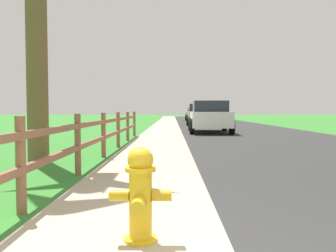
# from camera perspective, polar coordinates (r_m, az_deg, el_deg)

# --- Properties ---
(ground_plane) EXTENTS (120.00, 120.00, 0.00)m
(ground_plane) POSITION_cam_1_polar(r_m,az_deg,el_deg) (26.84, 1.74, 0.22)
(ground_plane) COLOR #337A2C
(road_asphalt) EXTENTS (7.00, 66.00, 0.01)m
(road_asphalt) POSITION_cam_1_polar(r_m,az_deg,el_deg) (29.11, 8.57, 0.39)
(road_asphalt) COLOR #2C2C2C
(road_asphalt) RESTS_ON ground
(curb_concrete) EXTENTS (6.00, 66.00, 0.01)m
(curb_concrete) POSITION_cam_1_polar(r_m,az_deg,el_deg) (28.94, -4.28, 0.40)
(curb_concrete) COLOR #B6A78C
(curb_concrete) RESTS_ON ground
(grass_verge) EXTENTS (5.00, 66.00, 0.00)m
(grass_verge) POSITION_cam_1_polar(r_m,az_deg,el_deg) (29.11, -7.23, 0.40)
(grass_verge) COLOR #337A2C
(grass_verge) RESTS_ON ground
(fire_hydrant) EXTENTS (0.54, 0.45, 0.83)m
(fire_hydrant) POSITION_cam_1_polar(r_m,az_deg,el_deg) (3.02, -4.65, -11.16)
(fire_hydrant) COLOR yellow
(fire_hydrant) RESTS_ON ground
(rail_fence) EXTENTS (0.11, 13.61, 1.09)m
(rail_fence) POSITION_cam_1_polar(r_m,az_deg,el_deg) (8.36, -10.76, -0.93)
(rail_fence) COLOR brown
(rail_fence) RESTS_ON ground
(parked_suv_white) EXTENTS (2.20, 4.52, 1.61)m
(parked_suv_white) POSITION_cam_1_polar(r_m,az_deg,el_deg) (17.66, 6.97, 1.62)
(parked_suv_white) COLOR white
(parked_suv_white) RESTS_ON ground
(parked_car_beige) EXTENTS (2.29, 4.36, 1.62)m
(parked_car_beige) POSITION_cam_1_polar(r_m,az_deg,el_deg) (26.25, 5.49, 1.93)
(parked_car_beige) COLOR #C6B793
(parked_car_beige) RESTS_ON ground
(parked_car_blue) EXTENTS (2.10, 4.45, 1.39)m
(parked_car_blue) POSITION_cam_1_polar(r_m,az_deg,el_deg) (36.08, 4.64, 1.95)
(parked_car_blue) COLOR navy
(parked_car_blue) RESTS_ON ground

